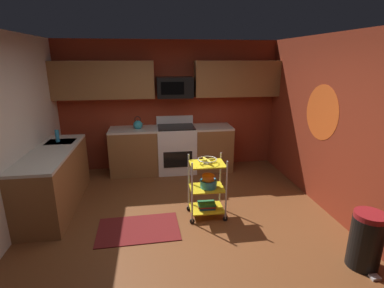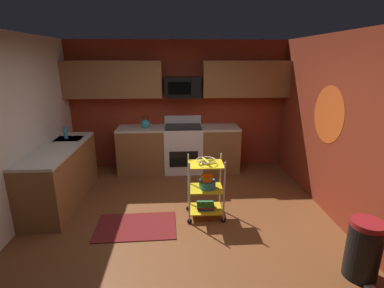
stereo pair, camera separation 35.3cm
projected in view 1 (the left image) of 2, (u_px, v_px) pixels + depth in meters
name	position (u px, v px, depth m)	size (l,w,h in m)	color
floor	(184.00, 227.00, 4.05)	(4.40, 4.80, 0.04)	brown
wall_back	(170.00, 106.00, 5.98)	(4.52, 0.06, 2.60)	maroon
wall_right	(344.00, 130.00, 3.97)	(0.06, 4.80, 2.60)	maroon
wall_flower_decal	(322.00, 113.00, 4.43)	(0.85, 0.85, 0.00)	#E5591E
counter_run	(128.00, 160.00, 5.27)	(3.42, 2.51, 0.92)	brown
oven_range	(176.00, 148.00, 5.92)	(0.76, 0.65, 1.10)	white
upper_cabinets	(169.00, 79.00, 5.63)	(4.40, 0.33, 0.70)	brown
microwave	(175.00, 87.00, 5.67)	(0.70, 0.39, 0.40)	black
rolling_cart	(207.00, 188.00, 4.18)	(0.55, 0.39, 0.91)	silver
fruit_bowl	(207.00, 160.00, 4.06)	(0.27, 0.27, 0.07)	silver
mixing_bowl_large	(209.00, 183.00, 4.17)	(0.25, 0.25, 0.11)	#338CBF
mixing_bowl_small	(208.00, 177.00, 4.13)	(0.18, 0.18, 0.08)	orange
book_stack	(207.00, 205.00, 4.26)	(0.26, 0.19, 0.08)	#1E4C8C
kettle	(138.00, 125.00, 5.66)	(0.21, 0.18, 0.26)	teal
dish_soap_bottle	(57.00, 136.00, 4.77)	(0.06, 0.06, 0.20)	#2D8CBF
trash_can	(366.00, 240.00, 3.19)	(0.34, 0.42, 0.66)	black
floor_rug	(139.00, 229.00, 3.96)	(1.10, 0.70, 0.01)	maroon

